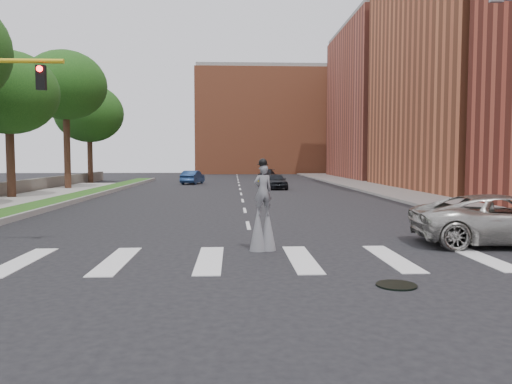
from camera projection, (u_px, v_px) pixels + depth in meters
name	position (u px, v px, depth m)	size (l,w,h in m)	color
ground_plane	(258.00, 268.00, 12.95)	(160.00, 160.00, 0.00)	black
grass_median	(66.00, 199.00, 32.34)	(2.00, 60.00, 0.25)	#214E16
median_curb	(82.00, 199.00, 32.39)	(0.20, 60.00, 0.28)	gray
sidewalk_right	(403.00, 193.00, 38.43)	(5.00, 90.00, 0.18)	gray
manhole	(396.00, 285.00, 11.09)	(0.90, 0.90, 0.04)	black
building_mid	(495.00, 51.00, 43.02)	(16.00, 22.00, 24.00)	#BA5F3A
building_far	(401.00, 104.00, 67.08)	(16.00, 22.00, 20.00)	#B15441
building_backdrop	(269.00, 123.00, 90.32)	(26.00, 14.00, 18.00)	#BA5F3A
stilt_performer	(263.00, 216.00, 15.25)	(0.83, 0.61, 2.83)	#362015
suv_crossing	(506.00, 220.00, 16.26)	(2.73, 5.91, 1.64)	#ACAAA2
car_near	(275.00, 181.00, 44.85)	(1.70, 4.23, 1.44)	black
car_mid	(193.00, 177.00, 53.34)	(1.52, 4.37, 1.44)	navy
car_far	(267.00, 174.00, 67.34)	(1.77, 4.36, 1.27)	black
tree_3	(8.00, 93.00, 33.39)	(6.58, 6.58, 10.00)	#362015
tree_4	(65.00, 86.00, 42.87)	(6.98, 6.98, 12.02)	#362015
tree_5	(89.00, 114.00, 54.12)	(7.37, 7.37, 10.75)	#362015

